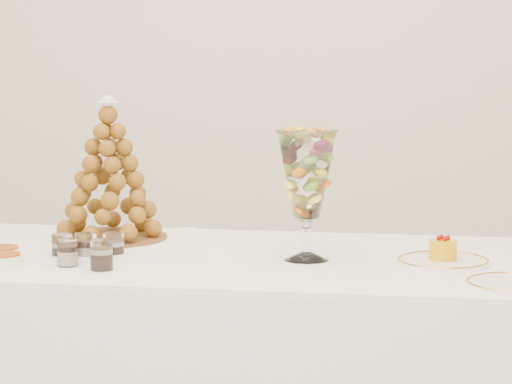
# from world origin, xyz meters

# --- Properties ---
(lace_tray) EXTENTS (0.64, 0.53, 0.02)m
(lace_tray) POSITION_xyz_m (-0.33, 0.28, 0.78)
(lace_tray) COLOR white
(lace_tray) RESTS_ON buffet_table
(macaron_vase) EXTENTS (0.16, 0.16, 0.34)m
(macaron_vase) POSITION_xyz_m (0.25, 0.19, 0.99)
(macaron_vase) COLOR white
(macaron_vase) RESTS_ON buffet_table
(cake_plate) EXTENTS (0.24, 0.24, 0.01)m
(cake_plate) POSITION_xyz_m (0.60, 0.17, 0.77)
(cake_plate) COLOR white
(cake_plate) RESTS_ON buffet_table
(spare_plate) EXTENTS (0.22, 0.22, 0.01)m
(spare_plate) POSITION_xyz_m (0.76, -0.07, 0.77)
(spare_plate) COLOR white
(spare_plate) RESTS_ON buffet_table
(verrine_a) EXTENTS (0.06, 0.06, 0.07)m
(verrine_a) POSITION_xyz_m (-0.38, 0.09, 0.80)
(verrine_a) COLOR white
(verrine_a) RESTS_ON buffet_table
(verrine_b) EXTENTS (0.06, 0.06, 0.08)m
(verrine_b) POSITION_xyz_m (-0.32, 0.09, 0.80)
(verrine_b) COLOR white
(verrine_b) RESTS_ON buffet_table
(verrine_c) EXTENTS (0.07, 0.07, 0.07)m
(verrine_c) POSITION_xyz_m (-0.25, 0.12, 0.80)
(verrine_c) COLOR white
(verrine_c) RESTS_ON buffet_table
(verrine_d) EXTENTS (0.06, 0.06, 0.07)m
(verrine_d) POSITION_xyz_m (-0.36, 0.04, 0.80)
(verrine_d) COLOR white
(verrine_d) RESTS_ON buffet_table
(verrine_e) EXTENTS (0.06, 0.06, 0.08)m
(verrine_e) POSITION_xyz_m (-0.26, 0.00, 0.80)
(verrine_e) COLOR white
(verrine_e) RESTS_ON buffet_table
(ramekin_back) EXTENTS (0.10, 0.10, 0.03)m
(ramekin_back) POSITION_xyz_m (-0.55, 0.10, 0.78)
(ramekin_back) COLOR white
(ramekin_back) RESTS_ON buffet_table
(ramekin_front) EXTENTS (0.10, 0.10, 0.03)m
(ramekin_front) POSITION_xyz_m (-0.52, 0.01, 0.78)
(ramekin_front) COLOR white
(ramekin_front) RESTS_ON buffet_table
(croquembouche) EXTENTS (0.32, 0.32, 0.40)m
(croquembouche) POSITION_xyz_m (-0.31, 0.34, 0.98)
(croquembouche) COLOR brown
(croquembouche) RESTS_ON lace_tray
(mousse_cake) EXTENTS (0.07, 0.07, 0.06)m
(mousse_cake) POSITION_xyz_m (0.60, 0.17, 0.80)
(mousse_cake) COLOR #EFAA0B
(mousse_cake) RESTS_ON cake_plate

